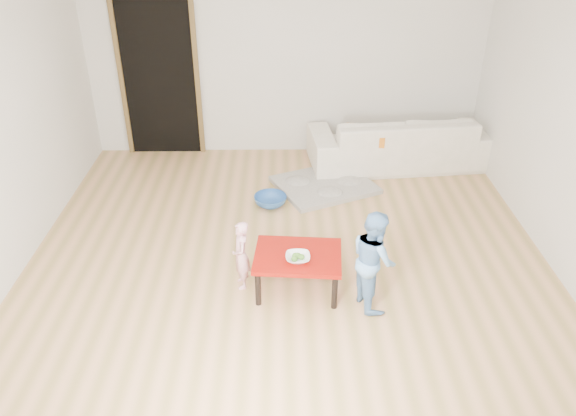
{
  "coord_description": "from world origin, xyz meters",
  "views": [
    {
      "loc": [
        -0.05,
        -4.52,
        3.17
      ],
      "look_at": [
        0.0,
        -0.2,
        0.65
      ],
      "focal_mm": 35.0,
      "sensor_mm": 36.0,
      "label": 1
    }
  ],
  "objects_px": {
    "bowl": "(298,258)",
    "child_pink": "(241,255)",
    "red_table": "(298,272)",
    "child_blue": "(373,259)",
    "basin": "(270,200)",
    "sofa": "(399,140)"
  },
  "relations": [
    {
      "from": "sofa",
      "to": "bowl",
      "type": "relative_size",
      "value": 10.71
    },
    {
      "from": "bowl",
      "to": "child_pink",
      "type": "relative_size",
      "value": 0.32
    },
    {
      "from": "sofa",
      "to": "child_blue",
      "type": "distance_m",
      "value": 2.86
    },
    {
      "from": "basin",
      "to": "bowl",
      "type": "bearing_deg",
      "value": -80.61
    },
    {
      "from": "sofa",
      "to": "child_blue",
      "type": "xyz_separation_m",
      "value": [
        -0.74,
        -2.76,
        0.12
      ]
    },
    {
      "from": "red_table",
      "to": "child_pink",
      "type": "bearing_deg",
      "value": 172.49
    },
    {
      "from": "sofa",
      "to": "red_table",
      "type": "relative_size",
      "value": 3.0
    },
    {
      "from": "red_table",
      "to": "child_pink",
      "type": "distance_m",
      "value": 0.52
    },
    {
      "from": "child_blue",
      "to": "basin",
      "type": "distance_m",
      "value": 1.96
    },
    {
      "from": "child_pink",
      "to": "basin",
      "type": "xyz_separation_m",
      "value": [
        0.23,
        1.45,
        -0.27
      ]
    },
    {
      "from": "child_blue",
      "to": "basin",
      "type": "relative_size",
      "value": 2.45
    },
    {
      "from": "red_table",
      "to": "basin",
      "type": "distance_m",
      "value": 1.54
    },
    {
      "from": "sofa",
      "to": "child_blue",
      "type": "height_order",
      "value": "child_blue"
    },
    {
      "from": "bowl",
      "to": "basin",
      "type": "xyz_separation_m",
      "value": [
        -0.26,
        1.6,
        -0.34
      ]
    },
    {
      "from": "sofa",
      "to": "bowl",
      "type": "bearing_deg",
      "value": 57.03
    },
    {
      "from": "red_table",
      "to": "bowl",
      "type": "relative_size",
      "value": 3.57
    },
    {
      "from": "red_table",
      "to": "child_pink",
      "type": "relative_size",
      "value": 1.15
    },
    {
      "from": "red_table",
      "to": "sofa",
      "type": "bearing_deg",
      "value": 62.21
    },
    {
      "from": "bowl",
      "to": "basin",
      "type": "height_order",
      "value": "bowl"
    },
    {
      "from": "child_pink",
      "to": "child_blue",
      "type": "height_order",
      "value": "child_blue"
    },
    {
      "from": "child_pink",
      "to": "basin",
      "type": "bearing_deg",
      "value": 160.47
    },
    {
      "from": "red_table",
      "to": "bowl",
      "type": "height_order",
      "value": "bowl"
    }
  ]
}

